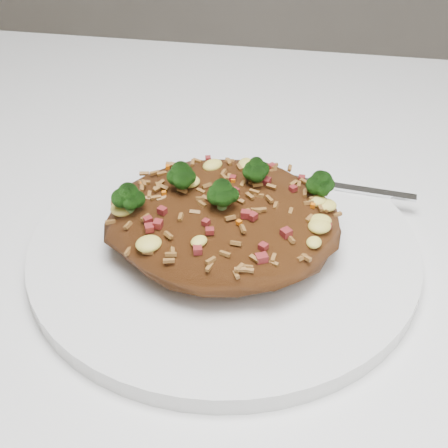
{
  "coord_description": "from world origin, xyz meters",
  "views": [
    {
      "loc": [
        -0.02,
        -0.38,
        1.06
      ],
      "look_at": [
        -0.08,
        -0.02,
        0.78
      ],
      "focal_mm": 50.0,
      "sensor_mm": 36.0,
      "label": 1
    }
  ],
  "objects_px": {
    "plate": "(224,247)",
    "fried_rice": "(224,211)",
    "dining_table": "(317,330)",
    "fork": "(328,185)"
  },
  "relations": [
    {
      "from": "dining_table",
      "to": "fried_rice",
      "type": "distance_m",
      "value": 0.15
    },
    {
      "from": "dining_table",
      "to": "plate",
      "type": "distance_m",
      "value": 0.13
    },
    {
      "from": "plate",
      "to": "fork",
      "type": "bearing_deg",
      "value": 48.91
    },
    {
      "from": "dining_table",
      "to": "fork",
      "type": "height_order",
      "value": "fork"
    },
    {
      "from": "plate",
      "to": "fork",
      "type": "distance_m",
      "value": 0.11
    },
    {
      "from": "plate",
      "to": "fried_rice",
      "type": "xyz_separation_m",
      "value": [
        -0.0,
        0.0,
        0.03
      ]
    },
    {
      "from": "fried_rice",
      "to": "fork",
      "type": "xyz_separation_m",
      "value": [
        0.08,
        0.09,
        -0.03
      ]
    },
    {
      "from": "dining_table",
      "to": "fork",
      "type": "distance_m",
      "value": 0.13
    },
    {
      "from": "fried_rice",
      "to": "dining_table",
      "type": "bearing_deg",
      "value": 13.41
    },
    {
      "from": "dining_table",
      "to": "fried_rice",
      "type": "height_order",
      "value": "fried_rice"
    }
  ]
}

